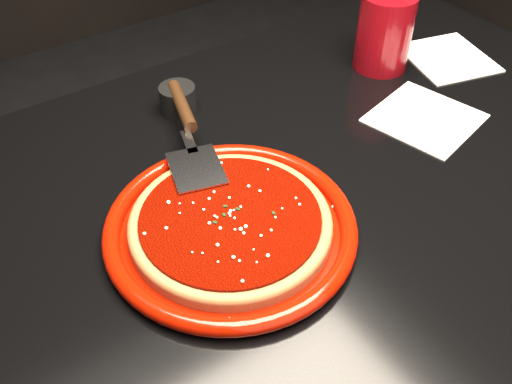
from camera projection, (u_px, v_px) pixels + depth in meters
table at (293, 323)px, 1.09m from camera, size 1.20×0.80×0.75m
plate at (231, 227)px, 0.74m from camera, size 0.40×0.40×0.02m
pizza_crust at (231, 225)px, 0.74m from camera, size 0.32×0.32×0.01m
pizza_crust_rim at (230, 222)px, 0.73m from camera, size 0.32×0.32×0.02m
pizza_sauce at (230, 219)px, 0.73m from camera, size 0.28×0.28×0.01m
parmesan_dusting at (230, 215)px, 0.73m from camera, size 0.23×0.23×0.01m
basil_flecks at (230, 216)px, 0.73m from camera, size 0.21×0.21×0.00m
pizza_server at (190, 132)px, 0.84m from camera, size 0.16×0.31×0.02m
cup at (384, 32)px, 1.01m from camera, size 0.13×0.13×0.14m
napkin_a at (425, 118)px, 0.93m from camera, size 0.19×0.19×0.00m
napkin_b at (448, 58)px, 1.07m from camera, size 0.18×0.18×0.00m
ramekin at (178, 99)px, 0.94m from camera, size 0.06×0.06×0.05m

